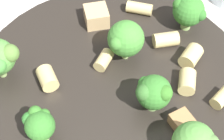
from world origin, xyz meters
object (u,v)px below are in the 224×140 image
at_px(pasta_bowl, 112,85).
at_px(rigatoni_4, 191,56).
at_px(broccoli_floret_5, 153,92).
at_px(rigatoni_2, 47,78).
at_px(chicken_chunk_1, 183,123).
at_px(rigatoni_0, 166,40).
at_px(rigatoni_6, 139,8).
at_px(broccoli_floret_1, 189,11).
at_px(chicken_chunk_0, 96,16).
at_px(broccoli_floret_2, 125,39).
at_px(broccoli_floret_0, 39,124).
at_px(rigatoni_5, 222,98).
at_px(rigatoni_7, 187,82).
at_px(rigatoni_1, 102,61).

bearing_deg(pasta_bowl, rigatoni_4, 165.14).
bearing_deg(broccoli_floret_5, rigatoni_4, -155.81).
bearing_deg(rigatoni_2, chicken_chunk_1, 130.96).
xyz_separation_m(pasta_bowl, rigatoni_0, (-0.07, -0.01, 0.02)).
bearing_deg(rigatoni_6, rigatoni_4, 94.75).
relative_size(rigatoni_2, rigatoni_6, 0.77).
xyz_separation_m(broccoli_floret_5, rigatoni_0, (-0.06, -0.06, -0.02)).
height_order(broccoli_floret_1, broccoli_floret_5, broccoli_floret_1).
distance_m(pasta_bowl, broccoli_floret_1, 0.12).
distance_m(pasta_bowl, rigatoni_6, 0.10).
relative_size(broccoli_floret_5, rigatoni_6, 1.35).
height_order(rigatoni_2, chicken_chunk_1, rigatoni_2).
xyz_separation_m(broccoli_floret_5, rigatoni_2, (0.08, -0.07, -0.02)).
bearing_deg(rigatoni_4, chicken_chunk_0, -59.25).
xyz_separation_m(broccoli_floret_2, rigatoni_4, (-0.06, 0.04, -0.02)).
xyz_separation_m(broccoli_floret_0, broccoli_floret_5, (-0.10, 0.02, 0.00)).
xyz_separation_m(pasta_bowl, rigatoni_4, (-0.08, 0.02, 0.02)).
distance_m(broccoli_floret_2, rigatoni_5, 0.11).
relative_size(broccoli_floret_1, rigatoni_7, 1.81).
bearing_deg(chicken_chunk_1, broccoli_floret_0, -22.98).
relative_size(broccoli_floret_1, broccoli_floret_2, 0.92).
relative_size(rigatoni_2, rigatoni_5, 1.02).
bearing_deg(rigatoni_1, rigatoni_7, 133.22).
bearing_deg(rigatoni_6, broccoli_floret_0, 32.25).
bearing_deg(broccoli_floret_5, chicken_chunk_0, -92.77).
xyz_separation_m(rigatoni_5, rigatoni_6, (0.00, -0.15, 0.00)).
height_order(rigatoni_4, chicken_chunk_0, chicken_chunk_0).
distance_m(broccoli_floret_2, chicken_chunk_0, 0.06).
relative_size(rigatoni_1, chicken_chunk_0, 0.85).
distance_m(pasta_bowl, rigatoni_7, 0.08).
distance_m(rigatoni_4, chicken_chunk_0, 0.12).
relative_size(broccoli_floret_5, rigatoni_4, 1.68).
relative_size(broccoli_floret_2, broccoli_floret_5, 1.16).
relative_size(broccoli_floret_2, rigatoni_6, 1.55).
distance_m(broccoli_floret_5, rigatoni_0, 0.09).
xyz_separation_m(broccoli_floret_0, rigatoni_5, (-0.17, 0.04, -0.02)).
bearing_deg(rigatoni_4, rigatoni_0, -74.92).
height_order(rigatoni_1, rigatoni_2, rigatoni_2).
relative_size(broccoli_floret_0, rigatoni_5, 1.56).
distance_m(broccoli_floret_1, rigatoni_5, 0.10).
height_order(chicken_chunk_0, chicken_chunk_1, chicken_chunk_0).
bearing_deg(rigatoni_0, broccoli_floret_0, 15.28).
height_order(rigatoni_0, chicken_chunk_0, chicken_chunk_0).
relative_size(rigatoni_6, chicken_chunk_1, 1.37).
xyz_separation_m(broccoli_floret_1, rigatoni_4, (0.03, 0.04, -0.02)).
relative_size(rigatoni_1, rigatoni_7, 0.97).
xyz_separation_m(rigatoni_2, rigatoni_4, (-0.14, 0.04, 0.00)).
bearing_deg(broccoli_floret_0, broccoli_floret_2, -156.50).
height_order(broccoli_floret_1, rigatoni_1, broccoli_floret_1).
bearing_deg(rigatoni_5, broccoli_floret_2, -59.84).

